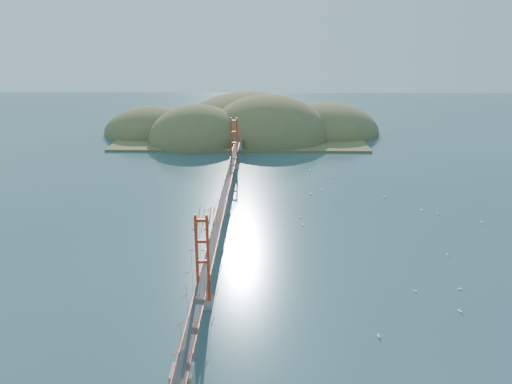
{
  "coord_description": "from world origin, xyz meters",
  "views": [
    {
      "loc": [
        7.27,
        -82.3,
        32.32
      ],
      "look_at": [
        5.64,
        0.0,
        4.17
      ],
      "focal_mm": 35.0,
      "sensor_mm": 36.0,
      "label": 1
    }
  ],
  "objects_px": {
    "bridge": "(224,176)",
    "sailboat_1": "(321,189)",
    "sailboat_2": "(415,291)",
    "sailboat_0": "(303,224)"
  },
  "relations": [
    {
      "from": "sailboat_1",
      "to": "sailboat_0",
      "type": "bearing_deg",
      "value": -105.24
    },
    {
      "from": "sailboat_2",
      "to": "sailboat_1",
      "type": "bearing_deg",
      "value": 100.66
    },
    {
      "from": "bridge",
      "to": "sailboat_1",
      "type": "xyz_separation_m",
      "value": [
        18.68,
        13.73,
        -6.87
      ]
    },
    {
      "from": "sailboat_0",
      "to": "sailboat_1",
      "type": "distance_m",
      "value": 19.32
    },
    {
      "from": "sailboat_0",
      "to": "sailboat_1",
      "type": "xyz_separation_m",
      "value": [
        5.08,
        18.64,
        0.0
      ]
    },
    {
      "from": "bridge",
      "to": "sailboat_2",
      "type": "relative_size",
      "value": 165.24
    },
    {
      "from": "sailboat_1",
      "to": "bridge",
      "type": "bearing_deg",
      "value": -143.68
    },
    {
      "from": "sailboat_0",
      "to": "sailboat_2",
      "type": "height_order",
      "value": "sailboat_0"
    },
    {
      "from": "bridge",
      "to": "sailboat_1",
      "type": "height_order",
      "value": "bridge"
    },
    {
      "from": "bridge",
      "to": "sailboat_0",
      "type": "distance_m",
      "value": 16.01
    }
  ]
}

